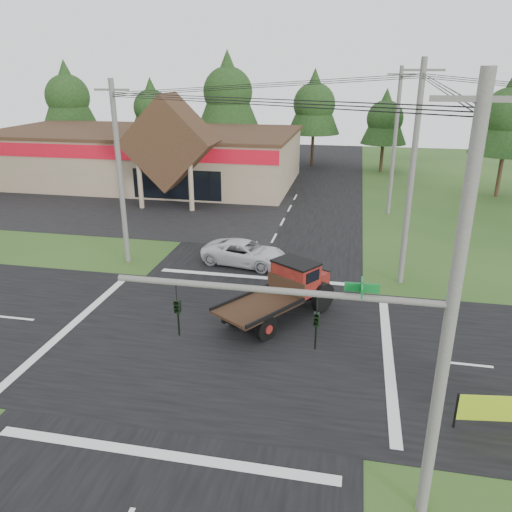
# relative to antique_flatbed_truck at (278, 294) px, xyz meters

# --- Properties ---
(ground) EXTENTS (120.00, 120.00, 0.00)m
(ground) POSITION_rel_antique_flatbed_truck_xyz_m (-2.07, -2.41, -1.28)
(ground) COLOR #234217
(ground) RESTS_ON ground
(road_ns) EXTENTS (12.00, 120.00, 0.02)m
(road_ns) POSITION_rel_antique_flatbed_truck_xyz_m (-2.07, -2.41, -1.27)
(road_ns) COLOR black
(road_ns) RESTS_ON ground
(road_ew) EXTENTS (120.00, 12.00, 0.02)m
(road_ew) POSITION_rel_antique_flatbed_truck_xyz_m (-2.07, -2.41, -1.27)
(road_ew) COLOR black
(road_ew) RESTS_ON ground
(parking_apron) EXTENTS (28.00, 14.00, 0.02)m
(parking_apron) POSITION_rel_antique_flatbed_truck_xyz_m (-16.07, 16.59, -1.27)
(parking_apron) COLOR black
(parking_apron) RESTS_ON ground
(cvs_building) EXTENTS (30.40, 18.20, 9.19)m
(cvs_building) POSITION_rel_antique_flatbed_truck_xyz_m (-17.77, 27.16, 1.49)
(cvs_building) COLOR gray
(cvs_building) RESTS_ON ground
(traffic_signal_mast) EXTENTS (8.12, 0.24, 7.00)m
(traffic_signal_mast) POSITION_rel_antique_flatbed_truck_xyz_m (3.75, -9.91, 3.14)
(traffic_signal_mast) COLOR #595651
(traffic_signal_mast) RESTS_ON ground
(utility_pole_nr) EXTENTS (2.00, 0.30, 11.00)m
(utility_pole_nr) POSITION_rel_antique_flatbed_truck_xyz_m (5.43, -9.91, 4.35)
(utility_pole_nr) COLOR #595651
(utility_pole_nr) RESTS_ON ground
(utility_pole_nw) EXTENTS (2.00, 0.30, 10.50)m
(utility_pole_nw) POSITION_rel_antique_flatbed_truck_xyz_m (-10.07, 5.59, 4.10)
(utility_pole_nw) COLOR #595651
(utility_pole_nw) RESTS_ON ground
(utility_pole_ne) EXTENTS (2.00, 0.30, 11.50)m
(utility_pole_ne) POSITION_rel_antique_flatbed_truck_xyz_m (5.93, 5.59, 4.61)
(utility_pole_ne) COLOR #595651
(utility_pole_ne) RESTS_ON ground
(utility_pole_n) EXTENTS (2.00, 0.30, 11.20)m
(utility_pole_n) POSITION_rel_antique_flatbed_truck_xyz_m (5.93, 19.59, 4.46)
(utility_pole_n) COLOR #595651
(utility_pole_n) RESTS_ON ground
(tree_row_a) EXTENTS (6.72, 6.72, 12.12)m
(tree_row_a) POSITION_rel_antique_flatbed_truck_xyz_m (-32.07, 37.59, 6.76)
(tree_row_a) COLOR #332316
(tree_row_a) RESTS_ON ground
(tree_row_b) EXTENTS (5.60, 5.60, 10.10)m
(tree_row_b) POSITION_rel_antique_flatbed_truck_xyz_m (-22.07, 39.59, 5.42)
(tree_row_b) COLOR #332316
(tree_row_b) RESTS_ON ground
(tree_row_c) EXTENTS (7.28, 7.28, 13.13)m
(tree_row_c) POSITION_rel_antique_flatbed_truck_xyz_m (-12.07, 38.59, 7.44)
(tree_row_c) COLOR #332316
(tree_row_c) RESTS_ON ground
(tree_row_d) EXTENTS (6.16, 6.16, 11.11)m
(tree_row_d) POSITION_rel_antique_flatbed_truck_xyz_m (-2.07, 39.59, 6.09)
(tree_row_d) COLOR #332316
(tree_row_d) RESTS_ON ground
(tree_row_e) EXTENTS (5.04, 5.04, 9.09)m
(tree_row_e) POSITION_rel_antique_flatbed_truck_xyz_m (5.93, 37.59, 4.75)
(tree_row_e) COLOR #332316
(tree_row_e) RESTS_ON ground
(tree_side_ne) EXTENTS (6.16, 6.16, 11.11)m
(tree_side_ne) POSITION_rel_antique_flatbed_truck_xyz_m (15.93, 27.59, 6.09)
(tree_side_ne) COLOR #332316
(tree_side_ne) RESTS_ON ground
(antique_flatbed_truck) EXTENTS (5.36, 6.41, 2.57)m
(antique_flatbed_truck) POSITION_rel_antique_flatbed_truck_xyz_m (0.00, 0.00, 0.00)
(antique_flatbed_truck) COLOR #560C11
(antique_flatbed_truck) RESTS_ON ground
(white_pickup) EXTENTS (5.43, 3.23, 1.41)m
(white_pickup) POSITION_rel_antique_flatbed_truck_xyz_m (-2.99, 6.52, -0.58)
(white_pickup) COLOR silver
(white_pickup) RESTS_ON ground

